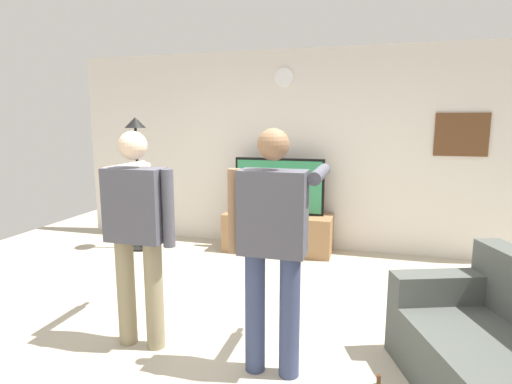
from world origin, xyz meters
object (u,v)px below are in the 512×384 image
at_px(television, 279,186).
at_px(framed_picture, 461,135).
at_px(person_standing_nearer_couch, 273,238).
at_px(wall_clock, 284,77).
at_px(person_standing_nearer_lamp, 138,227).
at_px(tv_stand, 278,232).
at_px(floor_lamp, 137,156).

distance_m(television, framed_picture, 2.35).
xyz_separation_m(framed_picture, person_standing_nearer_couch, (-1.66, -3.00, -0.61)).
distance_m(wall_clock, person_standing_nearer_lamp, 3.26).
bearing_deg(person_standing_nearer_lamp, wall_clock, 80.23).
distance_m(tv_stand, television, 0.63).
distance_m(television, floor_lamp, 1.95).
height_order(floor_lamp, person_standing_nearer_couch, floor_lamp).
relative_size(wall_clock, framed_picture, 0.41).
xyz_separation_m(television, wall_clock, (0.00, 0.24, 1.44)).
height_order(tv_stand, framed_picture, framed_picture).
bearing_deg(person_standing_nearer_couch, person_standing_nearer_lamp, 175.78).
relative_size(framed_picture, person_standing_nearer_couch, 0.36).
distance_m(wall_clock, floor_lamp, 2.24).
distance_m(framed_picture, person_standing_nearer_couch, 3.48).
height_order(tv_stand, wall_clock, wall_clock).
bearing_deg(television, tv_stand, -90.00).
bearing_deg(person_standing_nearer_lamp, tv_stand, 79.18).
bearing_deg(television, person_standing_nearer_couch, -78.25).
height_order(television, person_standing_nearer_lamp, person_standing_nearer_lamp).
height_order(television, floor_lamp, floor_lamp).
bearing_deg(floor_lamp, wall_clock, 20.83).
height_order(television, person_standing_nearer_couch, person_standing_nearer_couch).
bearing_deg(tv_stand, framed_picture, 7.54).
height_order(wall_clock, floor_lamp, wall_clock).
distance_m(framed_picture, person_standing_nearer_lamp, 4.05).
bearing_deg(television, floor_lamp, -166.01).
distance_m(tv_stand, floor_lamp, 2.16).
bearing_deg(floor_lamp, person_standing_nearer_couch, -43.36).
bearing_deg(tv_stand, floor_lamp, -167.36).
bearing_deg(framed_picture, person_standing_nearer_lamp, -133.05).
bearing_deg(floor_lamp, tv_stand, 12.64).
relative_size(tv_stand, floor_lamp, 0.80).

